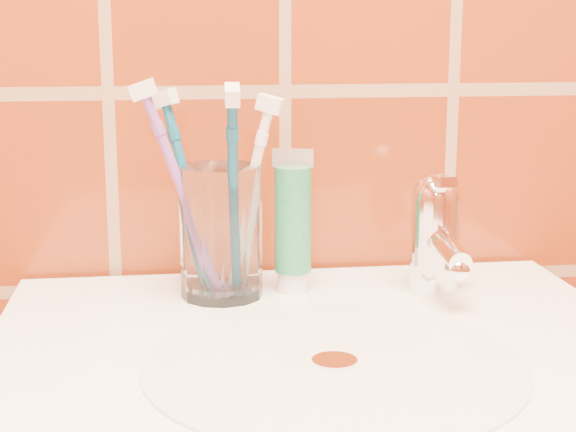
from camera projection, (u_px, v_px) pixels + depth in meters
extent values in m
cylinder|color=silver|center=(334.00, 364.00, 0.69)|extent=(0.30, 0.30, 0.00)
cylinder|color=white|center=(334.00, 362.00, 0.69)|extent=(0.04, 0.04, 0.00)
cylinder|color=white|center=(221.00, 232.00, 0.85)|extent=(0.10, 0.10, 0.13)
cylinder|color=white|center=(293.00, 281.00, 0.88)|extent=(0.03, 0.03, 0.02)
cylinder|color=#1B7242|center=(293.00, 219.00, 0.86)|extent=(0.04, 0.04, 0.10)
cube|color=beige|center=(293.00, 158.00, 0.85)|extent=(0.04, 0.00, 0.02)
cylinder|color=white|center=(434.00, 244.00, 0.87)|extent=(0.05, 0.05, 0.09)
sphere|color=white|center=(436.00, 197.00, 0.86)|extent=(0.05, 0.05, 0.05)
cylinder|color=white|center=(446.00, 246.00, 0.83)|extent=(0.02, 0.09, 0.03)
cube|color=white|center=(440.00, 181.00, 0.85)|extent=(0.02, 0.06, 0.01)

